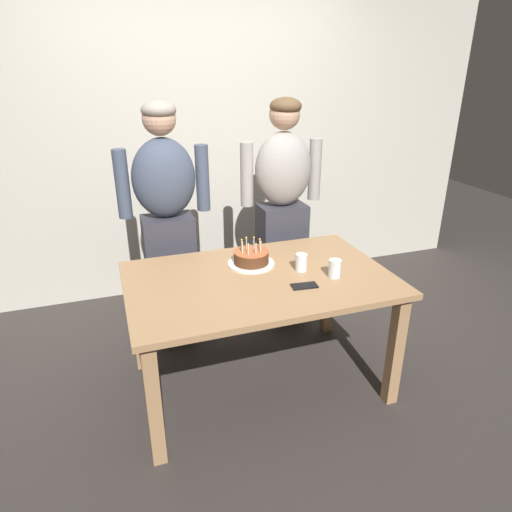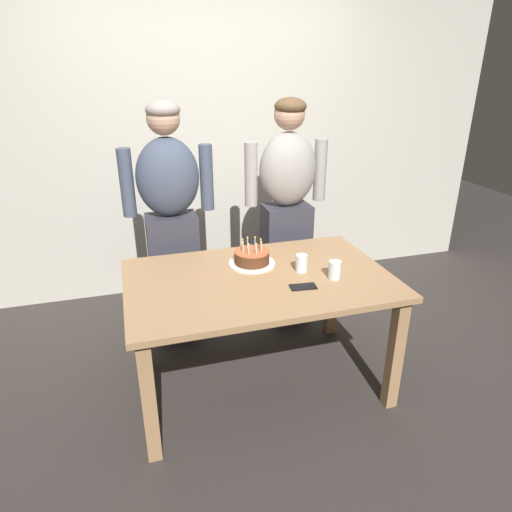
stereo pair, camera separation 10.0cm
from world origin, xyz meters
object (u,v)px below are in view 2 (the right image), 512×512
water_glass_far (335,270)px  birthday_cake (252,258)px  water_glass_near (301,263)px  cell_phone (303,287)px  person_woman_cardigan (287,211)px  person_man_bearded (171,222)px

water_glass_far → birthday_cake: bearing=141.1°
water_glass_near → water_glass_far: bearing=-44.8°
cell_phone → person_woman_cardigan: bearing=81.4°
birthday_cake → person_woman_cardigan: (0.42, 0.54, 0.09)m
birthday_cake → person_man_bearded: (-0.41, 0.54, 0.09)m
person_woman_cardigan → person_man_bearded: bearing=0.0°
water_glass_far → person_man_bearded: size_ratio=0.06×
cell_phone → person_man_bearded: 1.10m
person_woman_cardigan → birthday_cake: bearing=52.3°
water_glass_far → person_woman_cardigan: size_ratio=0.06×
person_man_bearded → cell_phone: bearing=122.9°
water_glass_far → cell_phone: 0.22m
birthday_cake → water_glass_near: bearing=-34.9°
water_glass_near → water_glass_far: 0.20m
water_glass_far → person_woman_cardigan: 0.87m
water_glass_near → cell_phone: water_glass_near is taller
birthday_cake → water_glass_far: (0.39, -0.32, 0.01)m
birthday_cake → cell_phone: birthday_cake is taller
cell_phone → water_glass_near: bearing=76.9°
water_glass_near → cell_phone: (-0.07, -0.20, -0.05)m
cell_phone → person_man_bearded: bearing=128.9°
water_glass_near → person_man_bearded: (-0.66, 0.72, 0.08)m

